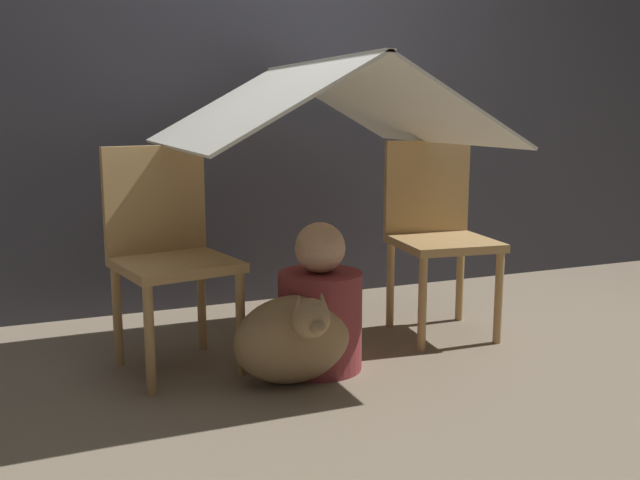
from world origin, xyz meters
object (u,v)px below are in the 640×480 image
at_px(person_front, 320,310).
at_px(dog, 295,337).
at_px(chair_right, 437,228).
at_px(chair_left, 168,247).

xyz_separation_m(person_front, dog, (-0.15, -0.12, -0.06)).
relative_size(person_front, dog, 1.27).
bearing_deg(chair_right, chair_left, -174.02).
height_order(chair_left, dog, chair_left).
bearing_deg(dog, person_front, 38.52).
relative_size(chair_left, person_front, 1.49).
height_order(chair_left, person_front, chair_left).
distance_m(chair_right, person_front, 0.76).
bearing_deg(person_front, chair_right, 21.13).
distance_m(person_front, dog, 0.20).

